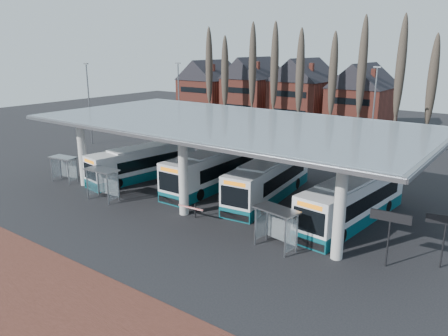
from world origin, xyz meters
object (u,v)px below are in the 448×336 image
Objects in this scene: bus_0 at (144,163)px; bus_2 at (269,179)px; bus_1 at (216,169)px; shelter_1 at (103,177)px; shelter_2 at (278,219)px; bus_3 at (354,201)px; shelter_0 at (65,163)px.

bus_2 reaches higher than bus_0.
shelter_1 is (-5.16, -8.33, 0.31)m from bus_1.
bus_2 is 9.47m from shelter_2.
bus_2 is (12.57, 2.16, 0.11)m from bus_0.
bus_3 is at bearing 11.94° from bus_0.
bus_3 is 4.19× the size of shelter_1.
bus_0 is at bearing -176.65° from bus_2.
bus_3 reaches higher than shelter_2.
bus_2 is 13.54m from shelter_1.
bus_1 is 1.01× the size of bus_3.
bus_0 is 20.11m from bus_3.
shelter_1 is at bearing -122.79° from bus_1.
bus_0 reaches higher than shelter_1.
shelter_1 is (-18.06, -7.55, 0.34)m from bus_3.
bus_1 is 1.01× the size of bus_2.
shelter_1 is at bearing -167.36° from shelter_2.
shelter_2 is at bearing -36.95° from bus_1.
bus_1 is at bearing 24.16° from bus_0.
shelter_2 is (17.83, -5.70, 0.45)m from bus_0.
shelter_0 is (-25.06, -6.42, 0.15)m from bus_3.
shelter_2 is at bearing -1.01° from shelter_1.
shelter_2 is at bearing -9.36° from bus_0.
bus_0 is 0.92× the size of bus_1.
bus_2 is at bearing 35.52° from shelter_1.
shelter_1 reaches higher than shelter_0.
shelter_1 is at bearing -147.69° from bus_2.
bus_2 is at bearing 15.18° from shelter_0.
shelter_1 reaches higher than shelter_2.
bus_3 is 25.87m from shelter_0.
shelter_1 is 15.84m from shelter_2.
bus_1 is 4.22× the size of shelter_1.
bus_3 is (20.07, 1.25, 0.12)m from bus_0.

